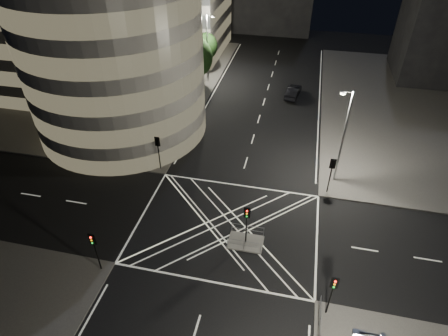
% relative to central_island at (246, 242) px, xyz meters
% --- Properties ---
extents(ground, '(120.00, 120.00, 0.00)m').
position_rel_central_island_xyz_m(ground, '(-2.00, 1.50, -0.07)').
color(ground, black).
rests_on(ground, ground).
extents(sidewalk_far_left, '(42.00, 42.00, 0.15)m').
position_rel_central_island_xyz_m(sidewalk_far_left, '(-31.00, 28.50, 0.00)').
color(sidewalk_far_left, '#514E4C').
rests_on(sidewalk_far_left, ground).
extents(central_island, '(3.00, 2.00, 0.15)m').
position_rel_central_island_xyz_m(central_island, '(0.00, 0.00, 0.00)').
color(central_island, slate).
rests_on(central_island, ground).
extents(office_tower_curved, '(30.00, 29.00, 27.20)m').
position_rel_central_island_xyz_m(office_tower_curved, '(-22.74, 20.24, 12.58)').
color(office_tower_curved, gray).
rests_on(office_tower_curved, sidewalk_far_left).
extents(tree_a, '(4.63, 4.63, 7.37)m').
position_rel_central_island_xyz_m(tree_a, '(-12.50, 10.50, 4.77)').
color(tree_a, black).
rests_on(tree_a, sidewalk_far_left).
extents(tree_b, '(5.25, 5.25, 7.87)m').
position_rel_central_island_xyz_m(tree_b, '(-12.50, 16.50, 4.92)').
color(tree_b, black).
rests_on(tree_b, sidewalk_far_left).
extents(tree_c, '(4.66, 4.66, 7.67)m').
position_rel_central_island_xyz_m(tree_c, '(-12.50, 22.50, 5.05)').
color(tree_c, black).
rests_on(tree_c, sidewalk_far_left).
extents(tree_d, '(4.98, 4.98, 7.62)m').
position_rel_central_island_xyz_m(tree_d, '(-12.50, 28.50, 4.82)').
color(tree_d, black).
rests_on(tree_d, sidewalk_far_left).
extents(tree_e, '(3.59, 3.59, 6.42)m').
position_rel_central_island_xyz_m(tree_e, '(-12.50, 34.50, 4.41)').
color(tree_e, black).
rests_on(tree_e, sidewalk_far_left).
extents(traffic_signal_fl, '(0.55, 0.22, 4.00)m').
position_rel_central_island_xyz_m(traffic_signal_fl, '(-10.80, 8.30, 2.84)').
color(traffic_signal_fl, black).
rests_on(traffic_signal_fl, sidewalk_far_left).
extents(traffic_signal_nl, '(0.55, 0.22, 4.00)m').
position_rel_central_island_xyz_m(traffic_signal_nl, '(-10.80, -5.30, 2.84)').
color(traffic_signal_nl, black).
rests_on(traffic_signal_nl, sidewalk_near_left).
extents(traffic_signal_fr, '(0.55, 0.22, 4.00)m').
position_rel_central_island_xyz_m(traffic_signal_fr, '(6.80, 8.30, 2.84)').
color(traffic_signal_fr, black).
rests_on(traffic_signal_fr, sidewalk_far_right).
extents(traffic_signal_nr, '(0.55, 0.22, 4.00)m').
position_rel_central_island_xyz_m(traffic_signal_nr, '(6.80, -5.30, 2.84)').
color(traffic_signal_nr, black).
rests_on(traffic_signal_nr, sidewalk_near_right).
extents(traffic_signal_island, '(0.55, 0.22, 4.00)m').
position_rel_central_island_xyz_m(traffic_signal_island, '(0.00, 0.00, 2.84)').
color(traffic_signal_island, black).
rests_on(traffic_signal_island, central_island).
extents(street_lamp_left_near, '(1.25, 0.25, 10.00)m').
position_rel_central_island_xyz_m(street_lamp_left_near, '(-11.44, 13.50, 5.47)').
color(street_lamp_left_near, slate).
rests_on(street_lamp_left_near, sidewalk_far_left).
extents(street_lamp_left_far, '(1.25, 0.25, 10.00)m').
position_rel_central_island_xyz_m(street_lamp_left_far, '(-11.44, 31.50, 5.47)').
color(street_lamp_left_far, slate).
rests_on(street_lamp_left_far, sidewalk_far_left).
extents(street_lamp_right_far, '(1.25, 0.25, 10.00)m').
position_rel_central_island_xyz_m(street_lamp_right_far, '(7.44, 10.50, 5.47)').
color(street_lamp_right_far, slate).
rests_on(street_lamp_right_far, sidewalk_far_right).
extents(railing_island_south, '(2.80, 0.06, 1.10)m').
position_rel_central_island_xyz_m(railing_island_south, '(0.00, -0.90, 0.62)').
color(railing_island_south, slate).
rests_on(railing_island_south, central_island).
extents(railing_island_north, '(2.80, 0.06, 1.10)m').
position_rel_central_island_xyz_m(railing_island_north, '(0.00, 0.90, 0.62)').
color(railing_island_north, slate).
rests_on(railing_island_north, central_island).
extents(sedan, '(2.29, 4.89, 1.55)m').
position_rel_central_island_xyz_m(sedan, '(1.86, 29.13, 0.70)').
color(sedan, black).
rests_on(sedan, ground).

